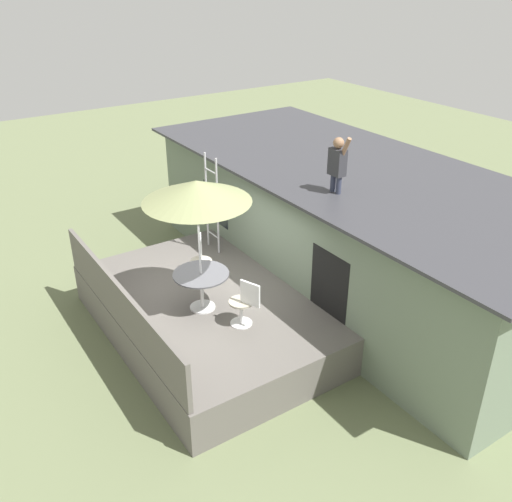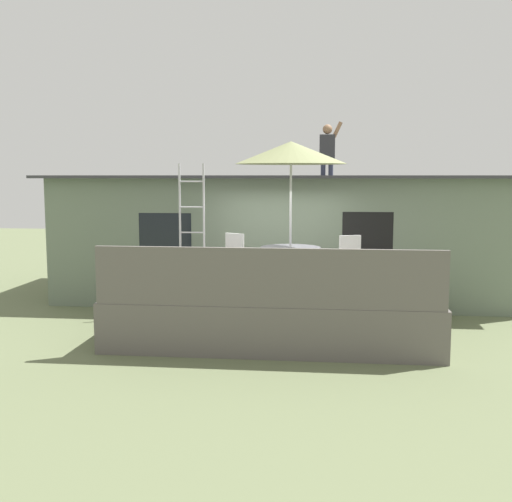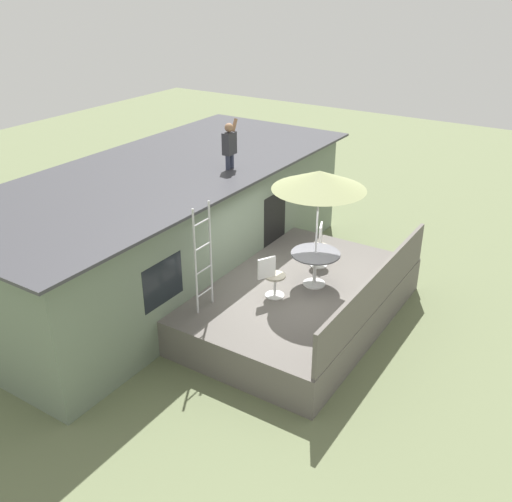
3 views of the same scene
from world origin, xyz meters
name	(u,v)px [view 3 (image 3 of 3)]	position (x,y,z in m)	size (l,w,h in m)	color
ground_plane	(297,318)	(0.00, 0.00, 0.00)	(40.00, 40.00, 0.00)	#66704C
house	(167,225)	(0.00, 3.60, 1.39)	(10.50, 4.50, 2.77)	slate
deck	(297,302)	(0.00, 0.00, 0.40)	(5.38, 3.59, 0.80)	#605B56
deck_railing	(377,290)	(0.00, -1.74, 1.25)	(5.28, 0.08, 0.90)	#605B56
patio_table	(315,260)	(0.26, -0.25, 1.39)	(1.04, 1.04, 0.74)	silver
patio_umbrella	(319,180)	(0.26, -0.25, 3.15)	(1.90, 1.90, 2.54)	silver
step_ladder	(203,258)	(-1.76, 1.14, 1.90)	(0.52, 0.04, 2.20)	silver
person_figure	(230,143)	(0.88, 2.33, 3.38)	(0.47, 0.20, 1.11)	#33384C
patio_chair_left	(272,277)	(-0.67, 0.24, 1.26)	(0.58, 0.44, 0.92)	silver
patio_chair_right	(320,246)	(1.17, 0.10, 1.26)	(0.60, 0.44, 0.92)	silver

